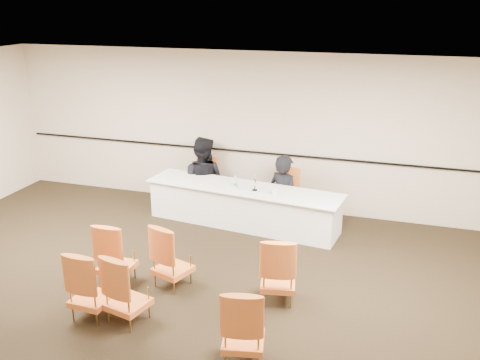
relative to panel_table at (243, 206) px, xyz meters
The scene contains 20 objects.
floor 3.03m from the panel_table, 92.47° to the right, with size 10.00×10.00×0.00m, color black.
ceiling 4.00m from the panel_table, 92.47° to the right, with size 10.00×10.00×0.00m, color silver.
wall_back 1.52m from the panel_table, 97.40° to the left, with size 10.00×0.04×3.00m, color beige.
wall_rail 1.22m from the panel_table, 97.70° to the left, with size 9.80×0.04×0.03m, color black.
panel_table is the anchor object (origin of this frame).
panelist_main 0.79m from the panel_table, 36.14° to the left, with size 0.65×0.43×1.79m, color black.
panelist_main_chair 0.80m from the panel_table, 36.14° to the left, with size 0.50×0.50×0.95m, color orange, non-canonical shape.
panelist_second 1.25m from the panel_table, 147.24° to the left, with size 0.91×0.71×1.87m, color black.
panelist_second_chair 1.25m from the panel_table, 147.24° to the left, with size 0.50×0.50×0.95m, color orange, non-canonical shape.
papers 0.59m from the panel_table, ahead, with size 0.30×0.22×0.00m, color silver.
microphone 0.55m from the panel_table, 21.64° to the right, with size 0.09×0.19×0.26m, color black, non-canonical shape.
water_bottle 0.49m from the panel_table, 163.06° to the right, with size 0.07×0.07×0.22m, color teal, non-canonical shape.
drinking_glass 0.43m from the panel_table, 84.42° to the right, with size 0.06×0.06×0.10m, color silver.
coffee_cup 0.78m from the panel_table, 18.58° to the right, with size 0.08×0.08×0.12m, color white.
aud_chair_front_left 2.78m from the panel_table, 113.49° to the right, with size 0.50×0.50×0.95m, color orange, non-canonical shape.
aud_chair_front_mid 2.40m from the panel_table, 97.36° to the right, with size 0.50×0.50×0.95m, color orange, non-canonical shape.
aud_chair_front_right 2.61m from the panel_table, 62.27° to the right, with size 0.50×0.50×0.95m, color orange, non-canonical shape.
aud_chair_back_left 3.55m from the panel_table, 105.77° to the right, with size 0.50×0.50×0.95m, color orange, non-canonical shape.
aud_chair_back_mid 3.40m from the panel_table, 97.94° to the right, with size 0.50×0.50×0.95m, color orange, non-canonical shape.
aud_chair_back_right 3.84m from the panel_table, 72.64° to the right, with size 0.50×0.50×0.95m, color orange, non-canonical shape.
Camera 1 is at (2.78, -5.54, 3.91)m, focal length 40.00 mm.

